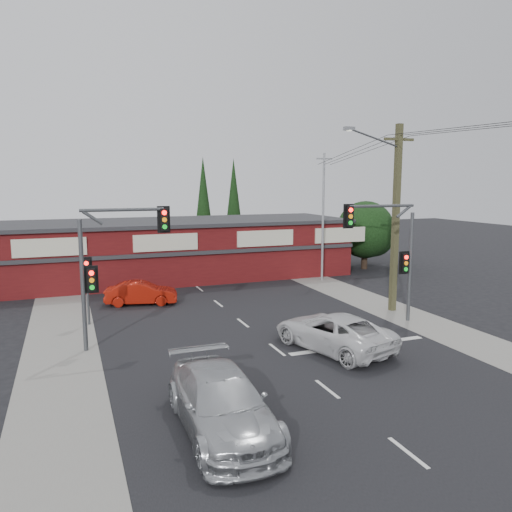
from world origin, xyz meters
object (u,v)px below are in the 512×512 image
object	(u,v)px
red_sedan	(141,293)
shop_building	(170,249)
utility_pole	(394,212)
white_suv	(333,331)
silver_suv	(222,402)

from	to	relation	value
red_sedan	shop_building	distance (m)	8.42
red_sedan	utility_pole	size ratio (longest dim) A/B	0.40
shop_building	utility_pole	distance (m)	17.15
red_sedan	utility_pole	world-z (taller)	utility_pole
red_sedan	shop_building	size ratio (longest dim) A/B	0.15
white_suv	red_sedan	xyz separation A→B (m)	(-6.41, 10.83, -0.11)
white_suv	shop_building	xyz separation A→B (m)	(-3.23, 18.49, 1.36)
silver_suv	shop_building	size ratio (longest dim) A/B	0.21
silver_suv	red_sedan	xyz separation A→B (m)	(0.00, 15.83, -0.17)
silver_suv	utility_pole	bearing A→B (deg)	37.84
white_suv	red_sedan	size ratio (longest dim) A/B	1.37
silver_suv	red_sedan	bearing A→B (deg)	90.72
white_suv	red_sedan	distance (m)	12.58
red_sedan	utility_pole	bearing A→B (deg)	-103.50
utility_pole	white_suv	bearing A→B (deg)	-143.80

